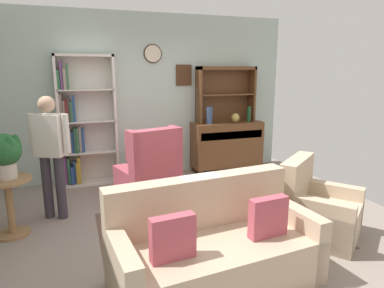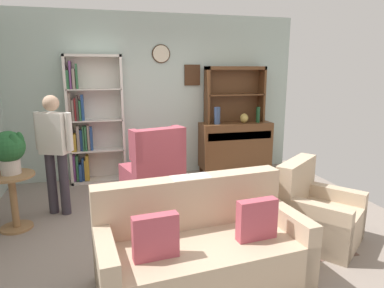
# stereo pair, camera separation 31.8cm
# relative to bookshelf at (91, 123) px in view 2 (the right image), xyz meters

# --- Properties ---
(ground_plane) EXTENTS (5.40, 4.60, 0.02)m
(ground_plane) POSITION_rel_bookshelf_xyz_m (1.16, -1.94, -1.02)
(ground_plane) COLOR gray
(wall_back) EXTENTS (5.00, 0.09, 2.80)m
(wall_back) POSITION_rel_bookshelf_xyz_m (1.17, 0.19, 0.40)
(wall_back) COLOR #ADC1B7
(wall_back) RESTS_ON ground_plane
(area_rug) EXTENTS (2.62, 1.84, 0.01)m
(area_rug) POSITION_rel_bookshelf_xyz_m (1.36, -2.24, -1.00)
(area_rug) COLOR brown
(area_rug) RESTS_ON ground_plane
(bookshelf) EXTENTS (0.90, 0.30, 2.10)m
(bookshelf) POSITION_rel_bookshelf_xyz_m (0.00, 0.00, 0.00)
(bookshelf) COLOR silver
(bookshelf) RESTS_ON ground_plane
(sideboard) EXTENTS (1.30, 0.45, 0.92)m
(sideboard) POSITION_rel_bookshelf_xyz_m (2.53, -0.08, -0.50)
(sideboard) COLOR brown
(sideboard) RESTS_ON ground_plane
(sideboard_hutch) EXTENTS (1.10, 0.26, 1.00)m
(sideboard_hutch) POSITION_rel_bookshelf_xyz_m (2.53, 0.02, 0.55)
(sideboard_hutch) COLOR brown
(sideboard_hutch) RESTS_ON sideboard
(vase_tall) EXTENTS (0.11, 0.11, 0.30)m
(vase_tall) POSITION_rel_bookshelf_xyz_m (2.14, -0.16, 0.07)
(vase_tall) COLOR #33476B
(vase_tall) RESTS_ON sideboard
(vase_round) EXTENTS (0.15, 0.15, 0.17)m
(vase_round) POSITION_rel_bookshelf_xyz_m (2.66, -0.15, -0.00)
(vase_round) COLOR tan
(vase_round) RESTS_ON sideboard
(bottle_wine) EXTENTS (0.07, 0.07, 0.29)m
(bottle_wine) POSITION_rel_bookshelf_xyz_m (2.92, -0.17, 0.06)
(bottle_wine) COLOR #194223
(bottle_wine) RESTS_ON sideboard
(couch_floral) EXTENTS (1.87, 1.01, 0.90)m
(couch_floral) POSITION_rel_bookshelf_xyz_m (0.97, -3.15, -0.69)
(couch_floral) COLOR #C6AD8E
(couch_floral) RESTS_ON ground_plane
(armchair_floral) EXTENTS (1.07, 1.08, 0.88)m
(armchair_floral) POSITION_rel_bookshelf_xyz_m (2.42, -2.75, -0.72)
(armchair_floral) COLOR #C6AD8E
(armchair_floral) RESTS_ON ground_plane
(wingback_chair) EXTENTS (0.96, 0.98, 1.05)m
(wingback_chair) POSITION_rel_bookshelf_xyz_m (0.90, -0.89, -0.62)
(wingback_chair) COLOR #B74C5B
(wingback_chair) RESTS_ON ground_plane
(plant_stand) EXTENTS (0.52, 0.52, 0.68)m
(plant_stand) POSITION_rel_bookshelf_xyz_m (-0.87, -1.60, -0.59)
(plant_stand) COLOR #997047
(plant_stand) RESTS_ON ground_plane
(potted_plant_large) EXTENTS (0.37, 0.37, 0.51)m
(potted_plant_large) POSITION_rel_bookshelf_xyz_m (-0.87, -1.57, -0.03)
(potted_plant_large) COLOR beige
(potted_plant_large) RESTS_ON plant_stand
(person_reading) EXTENTS (0.50, 0.33, 1.56)m
(person_reading) POSITION_rel_bookshelf_xyz_m (-0.42, -1.25, -0.10)
(person_reading) COLOR #38333D
(person_reading) RESTS_ON ground_plane
(coffee_table) EXTENTS (0.80, 0.50, 0.42)m
(coffee_table) POSITION_rel_bookshelf_xyz_m (1.05, -2.40, -0.65)
(coffee_table) COLOR brown
(coffee_table) RESTS_ON ground_plane
(book_stack) EXTENTS (0.22, 0.15, 0.07)m
(book_stack) POSITION_rel_bookshelf_xyz_m (1.15, -2.48, -0.55)
(book_stack) COLOR #337247
(book_stack) RESTS_ON coffee_table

